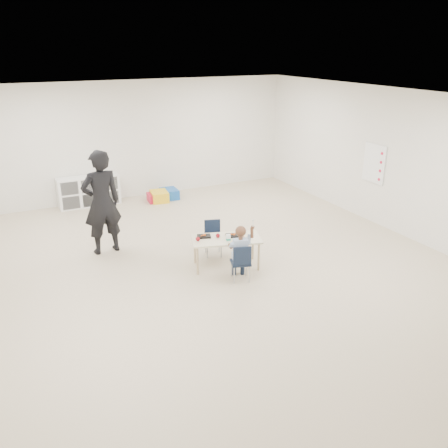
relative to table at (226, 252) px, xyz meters
name	(u,v)px	position (x,y,z in m)	size (l,w,h in m)	color
room	(212,188)	(-0.21, 0.09, 1.13)	(9.00, 9.02, 2.80)	#C1AF95
table	(226,252)	(0.00, 0.00, 0.00)	(1.26, 0.89, 0.53)	beige
chair_near	(241,262)	(-0.01, -0.53, 0.05)	(0.31, 0.29, 0.63)	black
chair_far	(213,239)	(0.01, 0.53, 0.05)	(0.31, 0.29, 0.63)	black
child	(241,251)	(-0.01, -0.53, 0.23)	(0.42, 0.42, 0.99)	#9EB5D5
lunch_tray_near	(233,236)	(0.13, 0.02, 0.27)	(0.22, 0.16, 0.03)	black
lunch_tray_far	(204,236)	(-0.31, 0.21, 0.27)	(0.22, 0.16, 0.03)	black
milk_carton	(228,238)	(-0.01, -0.10, 0.31)	(0.07, 0.07, 0.10)	white
bread_roll	(242,238)	(0.21, -0.17, 0.29)	(0.09, 0.09, 0.07)	#B07748
apple_near	(218,236)	(-0.11, 0.09, 0.29)	(0.07, 0.07, 0.07)	maroon
apple_far	(198,239)	(-0.47, 0.10, 0.29)	(0.07, 0.07, 0.07)	maroon
cubby_shelf	(89,191)	(-1.41, 4.37, 0.08)	(1.40, 0.40, 0.70)	white
rules_poster	(374,163)	(3.77, 0.69, 0.98)	(0.02, 0.60, 0.80)	white
adult	(102,202)	(-1.70, 1.54, 0.68)	(0.69, 0.45, 1.89)	black
bin_red	(155,198)	(0.04, 3.96, -0.17)	(0.31, 0.40, 0.20)	red
bin_yellow	(159,196)	(0.15, 3.93, -0.15)	(0.39, 0.50, 0.24)	yellow
bin_blue	(169,194)	(0.45, 4.04, -0.15)	(0.38, 0.48, 0.24)	#1652A9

